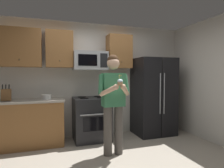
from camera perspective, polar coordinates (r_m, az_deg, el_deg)
name	(u,v)px	position (r m, az deg, el deg)	size (l,w,h in m)	color
ground_plane	(120,166)	(3.25, 2.37, -22.97)	(6.00, 6.00, 0.00)	#9E9384
wall_back	(94,80)	(4.61, -5.32, 1.31)	(4.40, 0.10, 2.60)	beige
wall_right	(219,80)	(4.48, 28.88, 0.96)	(0.10, 4.40, 2.60)	beige
oven_range	(91,119)	(4.30, -6.05, -10.06)	(0.76, 0.70, 0.93)	black
microwave	(90,61)	(4.33, -6.47, 6.78)	(0.74, 0.41, 0.40)	#9EA0A5
refrigerator	(153,96)	(4.74, 12.07, -3.55)	(0.90, 0.75, 1.80)	black
cabinet_row_upper	(63,50)	(4.32, -14.23, 9.79)	(2.78, 0.36, 0.76)	brown
counter_left	(27,123)	(4.25, -23.82, -10.43)	(1.44, 0.66, 0.92)	brown
knife_block	(6,95)	(4.16, -28.66, -2.82)	(0.16, 0.15, 0.32)	brown
bowl_large_white	(46,97)	(4.15, -18.71, -3.56)	(0.20, 0.20, 0.09)	white
person	(113,99)	(3.39, 0.41, -4.30)	(0.60, 0.48, 1.76)	#4C4742
cupcake	(120,82)	(3.06, 2.40, 0.52)	(0.09, 0.09, 0.17)	#A87F56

